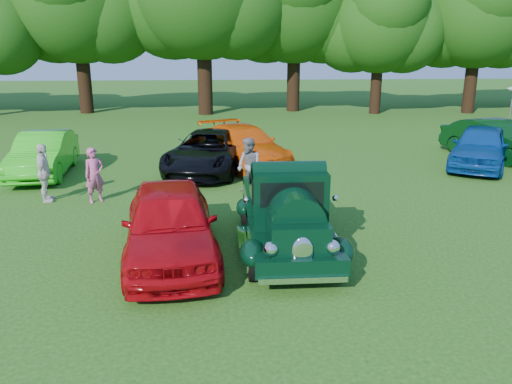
{
  "coord_description": "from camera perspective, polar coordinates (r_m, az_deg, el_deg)",
  "views": [
    {
      "loc": [
        -1.13,
        -9.81,
        4.25
      ],
      "look_at": [
        -0.36,
        1.02,
        1.1
      ],
      "focal_mm": 35.0,
      "sensor_mm": 36.0,
      "label": 1
    }
  ],
  "objects": [
    {
      "name": "tree_line",
      "position": [
        34.23,
        -0.82,
        21.0
      ],
      "size": [
        63.87,
        10.05,
        12.38
      ],
      "color": "black",
      "rests_on": "ground"
    },
    {
      "name": "back_car_orange",
      "position": [
        18.61,
        -1.4,
        5.28
      ],
      "size": [
        3.86,
        5.44,
        1.46
      ],
      "primitive_type": "imported",
      "rotation": [
        0.0,
        0.0,
        0.4
      ],
      "color": "#E15307",
      "rests_on": "ground"
    },
    {
      "name": "back_car_blue",
      "position": [
        20.03,
        24.27,
        4.75
      ],
      "size": [
        3.98,
        4.79,
        1.54
      ],
      "primitive_type": "imported",
      "rotation": [
        0.0,
        0.0,
        -0.57
      ],
      "color": "navy",
      "rests_on": "ground"
    },
    {
      "name": "back_car_green",
      "position": [
        21.95,
        25.73,
        5.41
      ],
      "size": [
        2.98,
        4.85,
        1.51
      ],
      "primitive_type": "imported",
      "rotation": [
        0.0,
        0.0,
        0.33
      ],
      "color": "black",
      "rests_on": "ground"
    },
    {
      "name": "back_car_black",
      "position": [
        17.78,
        -5.45,
        4.64
      ],
      "size": [
        3.47,
        5.54,
        1.43
      ],
      "primitive_type": "imported",
      "rotation": [
        0.0,
        0.0,
        -0.23
      ],
      "color": "black",
      "rests_on": "ground"
    },
    {
      "name": "hero_pickup",
      "position": [
        10.85,
        3.51,
        -2.46
      ],
      "size": [
        2.17,
        4.66,
        1.82
      ],
      "color": "black",
      "rests_on": "ground"
    },
    {
      "name": "spectator_white",
      "position": [
        15.32,
        -23.08,
        2.0
      ],
      "size": [
        0.55,
        1.04,
        1.68
      ],
      "primitive_type": "imported",
      "rotation": [
        0.0,
        0.0,
        1.72
      ],
      "color": "silver",
      "rests_on": "ground"
    },
    {
      "name": "ground",
      "position": [
        10.75,
        2.34,
        -7.13
      ],
      "size": [
        120.0,
        120.0,
        0.0
      ],
      "primitive_type": "plane",
      "color": "#1E4810",
      "rests_on": "ground"
    },
    {
      "name": "spectator_grey",
      "position": [
        14.89,
        -0.79,
        2.97
      ],
      "size": [
        1.0,
        1.04,
        1.7
      ],
      "primitive_type": "imported",
      "rotation": [
        0.0,
        0.0,
        -0.95
      ],
      "color": "gray",
      "rests_on": "ground"
    },
    {
      "name": "red_convertible",
      "position": [
        10.45,
        -9.79,
        -3.46
      ],
      "size": [
        2.35,
        4.76,
        1.56
      ],
      "primitive_type": "imported",
      "rotation": [
        0.0,
        0.0,
        0.11
      ],
      "color": "#A8070D",
      "rests_on": "ground"
    },
    {
      "name": "back_car_lime",
      "position": [
        18.63,
        -23.1,
        4.0
      ],
      "size": [
        1.94,
        4.58,
        1.47
      ],
      "primitive_type": "imported",
      "rotation": [
        0.0,
        0.0,
        0.09
      ],
      "color": "green",
      "rests_on": "ground"
    },
    {
      "name": "spectator_pink",
      "position": [
        14.81,
        -17.97,
        1.84
      ],
      "size": [
        0.68,
        0.64,
        1.57
      ],
      "primitive_type": "imported",
      "rotation": [
        0.0,
        0.0,
        0.62
      ],
      "color": "#C35082",
      "rests_on": "ground"
    }
  ]
}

